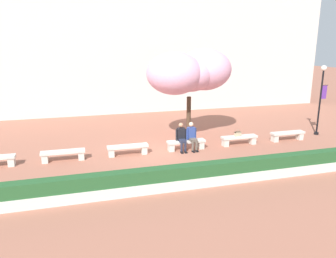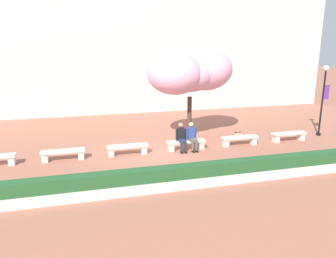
% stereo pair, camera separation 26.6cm
% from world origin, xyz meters
% --- Properties ---
extents(ground_plane, '(100.00, 100.00, 0.00)m').
position_xyz_m(ground_plane, '(0.00, 0.00, 0.00)').
color(ground_plane, '#9E604C').
extents(building_facade, '(30.75, 4.00, 8.87)m').
position_xyz_m(building_facade, '(0.00, 10.89, 4.44)').
color(building_facade, beige).
rests_on(building_facade, ground).
extents(stone_bench_near_west, '(1.79, 0.43, 0.45)m').
position_xyz_m(stone_bench_near_west, '(-4.08, 0.00, 0.30)').
color(stone_bench_near_west, beige).
rests_on(stone_bench_near_west, ground).
extents(stone_bench_center, '(1.79, 0.43, 0.45)m').
position_xyz_m(stone_bench_center, '(-1.36, 0.00, 0.30)').
color(stone_bench_center, beige).
rests_on(stone_bench_center, ground).
extents(stone_bench_near_east, '(1.79, 0.43, 0.45)m').
position_xyz_m(stone_bench_near_east, '(1.36, 0.00, 0.30)').
color(stone_bench_near_east, beige).
rests_on(stone_bench_near_east, ground).
extents(stone_bench_east_end, '(1.79, 0.43, 0.45)m').
position_xyz_m(stone_bench_east_end, '(4.08, 0.00, 0.30)').
color(stone_bench_east_end, beige).
rests_on(stone_bench_east_end, ground).
extents(stone_bench_far_east, '(1.79, 0.43, 0.45)m').
position_xyz_m(stone_bench_far_east, '(6.79, 0.00, 0.30)').
color(stone_bench_far_east, beige).
rests_on(stone_bench_far_east, ground).
extents(person_seated_left, '(0.51, 0.68, 1.29)m').
position_xyz_m(person_seated_left, '(1.11, -0.05, 0.70)').
color(person_seated_left, black).
rests_on(person_seated_left, ground).
extents(person_seated_right, '(0.51, 0.71, 1.29)m').
position_xyz_m(person_seated_right, '(1.61, -0.05, 0.70)').
color(person_seated_right, black).
rests_on(person_seated_right, ground).
extents(handbag, '(0.30, 0.15, 0.34)m').
position_xyz_m(handbag, '(3.98, -0.02, 0.58)').
color(handbag, tan).
rests_on(handbag, stone_bench_east_end).
extents(cherry_tree_main, '(4.45, 3.18, 4.54)m').
position_xyz_m(cherry_tree_main, '(2.08, 1.67, 3.41)').
color(cherry_tree_main, '#473323').
rests_on(cherry_tree_main, ground).
extents(lamp_post_with_banner, '(0.54, 0.28, 3.69)m').
position_xyz_m(lamp_post_with_banner, '(9.03, 0.54, 2.23)').
color(lamp_post_with_banner, black).
rests_on(lamp_post_with_banner, ground).
extents(planter_hedge_foreground, '(17.62, 0.50, 0.80)m').
position_xyz_m(planter_hedge_foreground, '(0.00, -3.89, 0.39)').
color(planter_hedge_foreground, beige).
rests_on(planter_hedge_foreground, ground).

